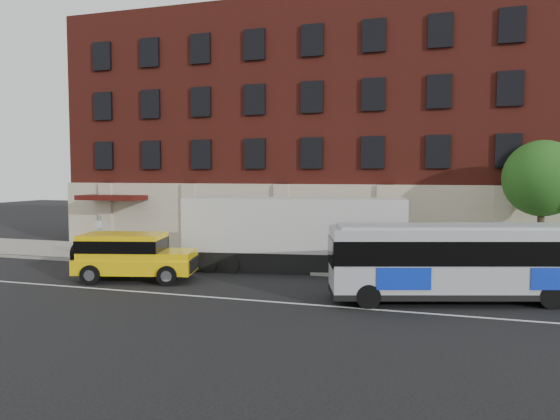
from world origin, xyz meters
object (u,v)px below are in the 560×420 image
(sign_pole, at_px, (100,235))
(shipping_container, at_px, (294,235))
(city_bus, at_px, (473,259))
(yellow_suv, at_px, (131,254))
(street_tree, at_px, (543,181))

(sign_pole, xyz_separation_m, shipping_container, (10.61, 0.65, 0.32))
(sign_pole, bearing_deg, city_bus, -10.43)
(shipping_container, bearing_deg, yellow_suv, -145.61)
(sign_pole, relative_size, city_bus, 0.23)
(yellow_suv, bearing_deg, city_bus, 1.05)
(street_tree, xyz_separation_m, city_bus, (-3.39, -6.77, -2.81))
(city_bus, bearing_deg, shipping_container, 153.05)
(street_tree, relative_size, city_bus, 0.58)
(street_tree, bearing_deg, sign_pole, -171.39)
(street_tree, bearing_deg, city_bus, -116.59)
(sign_pole, distance_m, yellow_suv, 5.64)
(sign_pole, bearing_deg, yellow_suv, -41.02)
(street_tree, height_order, yellow_suv, street_tree)
(city_bus, height_order, yellow_suv, city_bus)
(city_bus, xyz_separation_m, shipping_container, (-8.04, 4.09, 0.17))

